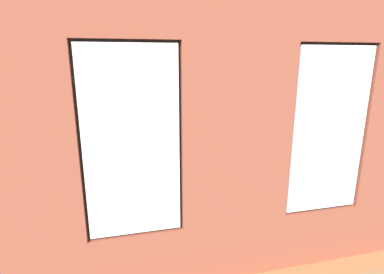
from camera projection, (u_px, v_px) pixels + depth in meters
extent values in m
cube|color=#99663D|center=(185.00, 189.00, 6.33)|extent=(6.60, 6.22, 0.10)
cube|color=brown|center=(237.00, 139.00, 3.32)|extent=(1.27, 0.16, 3.49)
cube|color=brown|center=(3.00, 155.00, 2.78)|extent=(1.34, 0.16, 3.49)
cube|color=brown|center=(315.00, 234.00, 3.93)|extent=(1.02, 0.16, 0.75)
cube|color=brown|center=(341.00, 8.00, 3.23)|extent=(1.02, 0.16, 0.70)
cube|color=white|center=(329.00, 132.00, 3.54)|extent=(0.96, 0.03, 1.98)
cube|color=#38281E|center=(326.00, 131.00, 3.60)|extent=(1.02, 0.04, 2.04)
cube|color=brown|center=(138.00, 262.00, 3.40)|extent=(1.02, 0.16, 0.75)
cube|color=white|center=(132.00, 145.00, 3.01)|extent=(0.96, 0.03, 1.98)
cube|color=#38281E|center=(132.00, 144.00, 3.06)|extent=(1.02, 0.04, 2.04)
cube|color=#A87547|center=(231.00, 218.00, 3.67)|extent=(3.52, 0.24, 0.06)
cube|color=black|center=(236.00, 95.00, 3.28)|extent=(0.42, 0.03, 0.59)
cube|color=orange|center=(235.00, 95.00, 3.30)|extent=(0.36, 0.01, 0.53)
cube|color=silver|center=(15.00, 112.00, 5.01)|extent=(0.10, 5.22, 3.49)
cube|color=black|center=(165.00, 235.00, 4.19)|extent=(1.86, 0.85, 0.42)
cube|color=black|center=(168.00, 222.00, 3.78)|extent=(1.86, 0.24, 0.38)
cube|color=black|center=(221.00, 209.00, 4.30)|extent=(0.22, 0.85, 0.24)
cube|color=black|center=(102.00, 223.00, 3.92)|extent=(0.22, 0.85, 0.24)
cube|color=#232326|center=(189.00, 214.00, 4.24)|extent=(0.66, 0.65, 0.12)
cube|color=#232326|center=(138.00, 220.00, 4.08)|extent=(0.66, 0.65, 0.12)
cube|color=black|center=(297.00, 179.00, 6.19)|extent=(0.95, 1.93, 0.42)
cube|color=black|center=(313.00, 159.00, 6.18)|extent=(0.34, 1.90, 0.38)
cube|color=black|center=(276.00, 153.00, 6.89)|extent=(0.86, 0.26, 0.24)
cube|color=black|center=(328.00, 180.00, 5.34)|extent=(0.86, 0.26, 0.24)
cube|color=#232326|center=(286.00, 161.00, 6.45)|extent=(0.68, 0.70, 0.12)
cube|color=#232326|center=(308.00, 173.00, 5.77)|extent=(0.68, 0.70, 0.12)
cube|color=tan|center=(190.00, 162.00, 6.57)|extent=(1.28, 0.84, 0.04)
cube|color=tan|center=(210.00, 164.00, 7.10)|extent=(0.07, 0.07, 0.40)
cube|color=tan|center=(162.00, 168.00, 6.83)|extent=(0.07, 0.07, 0.40)
cube|color=tan|center=(220.00, 175.00, 6.42)|extent=(0.07, 0.07, 0.40)
cube|color=tan|center=(167.00, 180.00, 6.16)|extent=(0.07, 0.07, 0.40)
cylinder|color=#33567F|center=(196.00, 160.00, 6.46)|extent=(0.09, 0.09, 0.10)
cylinder|color=#B7333D|center=(204.00, 155.00, 6.77)|extent=(0.08, 0.08, 0.12)
cube|color=black|center=(190.00, 161.00, 6.57)|extent=(0.17, 0.13, 0.02)
cube|color=#59595B|center=(182.00, 160.00, 6.63)|extent=(0.16, 0.16, 0.02)
cube|color=#B2B2B7|center=(174.00, 164.00, 6.36)|extent=(0.10, 0.18, 0.02)
cube|color=black|center=(50.00, 183.00, 5.87)|extent=(0.94, 0.42, 0.51)
cube|color=black|center=(49.00, 169.00, 5.80)|extent=(0.53, 0.20, 0.05)
cube|color=black|center=(48.00, 167.00, 5.79)|extent=(0.06, 0.04, 0.06)
cube|color=black|center=(46.00, 148.00, 5.69)|extent=(1.19, 0.04, 0.70)
cube|color=black|center=(46.00, 148.00, 5.71)|extent=(1.14, 0.01, 0.65)
cylinder|color=olive|center=(172.00, 151.00, 8.24)|extent=(0.49, 0.49, 0.28)
ellipsoid|color=silver|center=(172.00, 140.00, 8.16)|extent=(1.09, 1.09, 0.44)
ellipsoid|color=navy|center=(169.00, 136.00, 8.11)|extent=(0.44, 0.44, 0.18)
cylinder|color=#9E5638|center=(80.00, 256.00, 3.80)|extent=(0.39, 0.39, 0.38)
cylinder|color=brown|center=(77.00, 226.00, 3.69)|extent=(0.07, 0.07, 0.47)
cone|color=#337F38|center=(57.00, 192.00, 3.52)|extent=(0.47, 0.17, 0.57)
cone|color=#337F38|center=(60.00, 199.00, 3.39)|extent=(0.40, 0.51, 0.53)
cone|color=#337F38|center=(86.00, 200.00, 3.45)|extent=(0.47, 0.52, 0.47)
cone|color=#337F38|center=(93.00, 192.00, 3.62)|extent=(0.55, 0.17, 0.50)
cone|color=#337F38|center=(81.00, 184.00, 3.73)|extent=(0.32, 0.47, 0.58)
cone|color=#337F38|center=(69.00, 187.00, 3.76)|extent=(0.31, 0.56, 0.50)
cylinder|color=gray|center=(363.00, 216.00, 4.80)|extent=(0.27, 0.27, 0.32)
cylinder|color=brown|center=(366.00, 194.00, 4.70)|extent=(0.05, 0.05, 0.46)
cone|color=#286B2D|center=(358.00, 170.00, 4.53)|extent=(0.56, 0.14, 0.49)
cone|color=#286B2D|center=(373.00, 171.00, 4.40)|extent=(0.40, 0.47, 0.54)
cone|color=#286B2D|center=(383.00, 167.00, 4.45)|extent=(0.28, 0.45, 0.59)
cone|color=#286B2D|center=(380.00, 163.00, 4.63)|extent=(0.44, 0.14, 0.59)
cone|color=#286B2D|center=(365.00, 162.00, 4.80)|extent=(0.29, 0.53, 0.53)
cone|color=#286B2D|center=(358.00, 162.00, 4.72)|extent=(0.32, 0.47, 0.57)
cylinder|color=#9E5638|center=(252.00, 163.00, 7.45)|extent=(0.18, 0.18, 0.20)
cylinder|color=brown|center=(253.00, 156.00, 7.40)|extent=(0.03, 0.03, 0.18)
ellipsoid|color=#3D8E42|center=(253.00, 147.00, 7.34)|extent=(0.39, 0.39, 0.26)
cylinder|color=gray|center=(256.00, 224.00, 4.52)|extent=(0.33, 0.33, 0.39)
cylinder|color=brown|center=(257.00, 195.00, 4.40)|extent=(0.06, 0.06, 0.54)
cone|color=#1E5B28|center=(241.00, 164.00, 4.21)|extent=(0.66, 0.18, 0.60)
cone|color=#1E5B28|center=(260.00, 165.00, 4.04)|extent=(0.40, 0.59, 0.67)
cone|color=#1E5B28|center=(275.00, 166.00, 4.08)|extent=(0.44, 0.64, 0.62)
cone|color=#1E5B28|center=(277.00, 161.00, 4.33)|extent=(0.66, 0.17, 0.60)
cone|color=#1E5B28|center=(263.00, 155.00, 4.48)|extent=(0.49, 0.58, 0.65)
cone|color=#1E5B28|center=(242.00, 159.00, 4.45)|extent=(0.53, 0.64, 0.57)
cylinder|color=beige|center=(250.00, 145.00, 8.83)|extent=(0.32, 0.32, 0.32)
cylinder|color=brown|center=(251.00, 132.00, 8.73)|extent=(0.06, 0.06, 0.43)
cone|color=#286B2D|center=(244.00, 118.00, 8.59)|extent=(0.57, 0.22, 0.56)
cone|color=#286B2D|center=(254.00, 117.00, 8.46)|extent=(0.19, 0.48, 0.62)
cone|color=#286B2D|center=(257.00, 116.00, 8.70)|extent=(0.55, 0.26, 0.59)
cone|color=#286B2D|center=(246.00, 117.00, 8.85)|extent=(0.27, 0.61, 0.52)
cylinder|color=gray|center=(78.00, 158.00, 7.67)|extent=(0.30, 0.30, 0.28)
cylinder|color=brown|center=(77.00, 150.00, 7.61)|extent=(0.05, 0.05, 0.17)
ellipsoid|color=#1E5B28|center=(76.00, 137.00, 7.52)|extent=(0.60, 0.60, 0.54)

